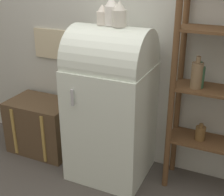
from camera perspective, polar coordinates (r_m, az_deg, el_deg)
The scene contains 8 objects.
ground_plane at distance 2.92m, azimuth -2.25°, elevation -15.55°, with size 12.00×12.00×0.00m, color #4C4742.
wall_back at distance 2.84m, azimuth 2.60°, elevation 13.49°, with size 7.00×0.09×2.70m.
refrigerator at distance 2.73m, azimuth -0.21°, elevation -0.80°, with size 0.68×0.65×1.38m.
suitcase_trunk at distance 3.35m, azimuth -12.66°, elevation -4.97°, with size 0.65×0.45×0.55m.
shelf_unit at distance 2.53m, azimuth 19.49°, elevation 3.38°, with size 0.77×0.31×1.87m.
vase_left at distance 2.56m, azimuth -1.81°, elevation 14.88°, with size 0.09×0.09×0.16m.
vase_center at distance 2.53m, azimuth -0.11°, elevation 15.55°, with size 0.11×0.11×0.23m.
vase_right at distance 2.48m, azimuth 1.35°, elevation 14.99°, with size 0.11×0.11×0.20m.
Camera 1 is at (1.05, -2.02, 1.83)m, focal length 50.00 mm.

